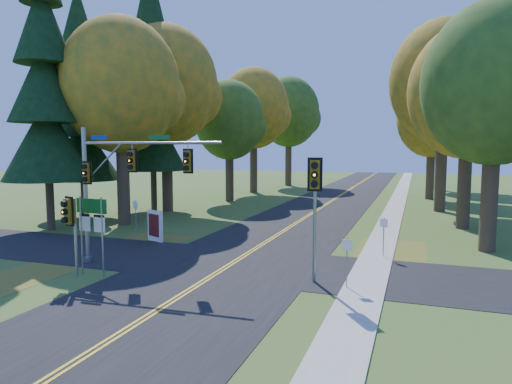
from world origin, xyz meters
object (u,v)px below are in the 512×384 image
(east_signal_pole, at_px, (315,189))
(info_kiosk, at_px, (155,226))
(traffic_mast, at_px, (117,177))
(route_sign_cluster, at_px, (92,220))

(east_signal_pole, height_order, info_kiosk, east_signal_pole)
(east_signal_pole, bearing_deg, traffic_mast, 173.20)
(route_sign_cluster, xyz_separation_m, info_kiosk, (-1.30, 6.92, -1.48))
(east_signal_pole, relative_size, route_sign_cluster, 1.49)
(east_signal_pole, relative_size, info_kiosk, 2.82)
(route_sign_cluster, relative_size, info_kiosk, 1.89)
(traffic_mast, height_order, east_signal_pole, traffic_mast)
(info_kiosk, bearing_deg, east_signal_pole, -1.75)
(info_kiosk, bearing_deg, traffic_mast, -51.67)
(traffic_mast, relative_size, info_kiosk, 3.92)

